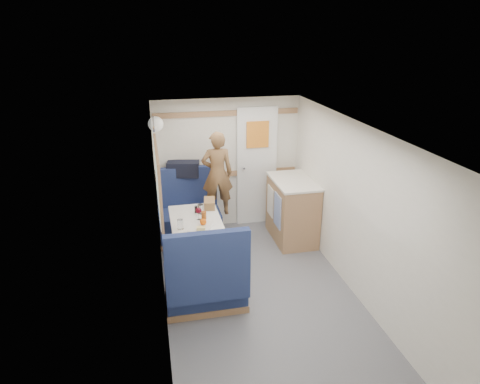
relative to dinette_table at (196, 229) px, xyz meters
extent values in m
plane|color=#515156|center=(0.65, -1.00, -0.57)|extent=(4.50, 4.50, 0.00)
plane|color=silver|center=(0.65, -1.00, 1.43)|extent=(4.50, 4.50, 0.00)
cube|color=silver|center=(0.65, 1.25, 0.43)|extent=(2.20, 0.02, 2.00)
cube|color=silver|center=(-0.45, -1.00, 0.43)|extent=(0.02, 4.50, 2.00)
cube|color=silver|center=(1.75, -1.00, 0.43)|extent=(0.02, 4.50, 2.00)
cube|color=olive|center=(0.65, 1.23, 0.28)|extent=(2.15, 0.02, 0.08)
cube|color=olive|center=(0.65, 1.23, 1.21)|extent=(2.15, 0.02, 0.08)
cube|color=gray|center=(-0.43, 0.00, 0.68)|extent=(0.04, 1.30, 0.72)
cube|color=white|center=(1.10, 1.22, 0.36)|extent=(0.62, 0.04, 1.86)
cube|color=orange|center=(1.10, 1.19, 0.88)|extent=(0.34, 0.03, 0.40)
cylinder|color=silver|center=(0.88, 1.17, 0.38)|extent=(0.04, 0.10, 0.04)
cube|color=white|center=(0.00, 0.00, 0.13)|extent=(0.62, 0.92, 0.04)
cylinder|color=silver|center=(0.00, 0.00, -0.22)|extent=(0.08, 0.08, 0.66)
cylinder|color=silver|center=(0.00, 0.00, -0.55)|extent=(0.36, 0.36, 0.03)
cube|color=navy|center=(0.00, 0.80, -0.34)|extent=(0.88, 0.50, 0.45)
cube|color=navy|center=(0.00, 1.08, 0.08)|extent=(0.88, 0.10, 0.80)
cube|color=olive|center=(0.00, 0.80, -0.53)|extent=(0.90, 0.52, 0.08)
cube|color=navy|center=(0.00, -0.80, -0.34)|extent=(0.88, 0.50, 0.45)
cube|color=navy|center=(0.00, -1.08, 0.08)|extent=(0.88, 0.10, 0.80)
cube|color=olive|center=(0.00, -0.80, -0.53)|extent=(0.90, 0.52, 0.08)
cube|color=olive|center=(0.00, 1.12, 0.31)|extent=(0.90, 0.14, 0.04)
sphere|color=white|center=(-0.39, 0.85, 1.18)|extent=(0.20, 0.20, 0.20)
cube|color=olive|center=(1.47, 0.55, -0.12)|extent=(0.54, 0.90, 0.90)
cube|color=silver|center=(1.47, 0.55, 0.34)|extent=(0.56, 0.92, 0.03)
cube|color=#5972B2|center=(1.19, 0.37, -0.02)|extent=(0.01, 0.30, 0.48)
cube|color=silver|center=(1.19, 0.73, -0.02)|extent=(0.01, 0.28, 0.44)
imported|color=brown|center=(0.40, 0.69, 0.48)|extent=(0.45, 0.31, 1.20)
cube|color=black|center=(-0.04, 1.12, 0.44)|extent=(0.50, 0.31, 0.22)
cube|color=silver|center=(0.03, -0.28, 0.16)|extent=(0.35, 0.39, 0.02)
sphere|color=#F25F0A|center=(0.07, -0.25, 0.21)|extent=(0.08, 0.08, 0.08)
cube|color=#E6CF85|center=(0.02, -0.38, 0.19)|extent=(0.11, 0.07, 0.04)
cylinder|color=white|center=(0.04, -0.07, 0.16)|extent=(0.06, 0.06, 0.01)
cylinder|color=white|center=(0.04, -0.07, 0.21)|extent=(0.01, 0.01, 0.10)
sphere|color=#4B0813|center=(0.04, -0.07, 0.28)|extent=(0.08, 0.08, 0.08)
cylinder|color=white|center=(-0.21, -0.27, 0.21)|extent=(0.07, 0.07, 0.12)
cylinder|color=silver|center=(0.08, 0.13, 0.21)|extent=(0.08, 0.08, 0.12)
cylinder|color=#934615|center=(0.10, -0.05, 0.20)|extent=(0.06, 0.06, 0.10)
cylinder|color=black|center=(0.03, 0.16, 0.20)|extent=(0.03, 0.03, 0.09)
cube|color=olive|center=(0.22, 0.31, 0.21)|extent=(0.18, 0.28, 0.11)
camera|label=1|loc=(-0.49, -4.87, 2.40)|focal=32.00mm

